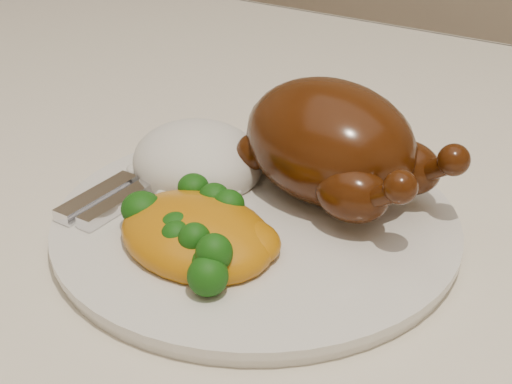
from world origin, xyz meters
The scene contains 7 objects.
dining_table centered at (0.00, 0.00, 0.67)m, with size 1.60×0.90×0.76m.
tablecloth centered at (0.00, 0.00, 0.74)m, with size 1.73×1.03×0.18m.
dinner_plate centered at (0.02, -0.04, 0.77)m, with size 0.29×0.29×0.01m, color silver.
roast_chicken centered at (0.05, 0.02, 0.82)m, with size 0.19×0.14×0.09m.
rice_mound centered at (-0.06, -0.01, 0.79)m, with size 0.14×0.14×0.06m.
mac_and_cheese centered at (0.01, -0.09, 0.79)m, with size 0.13×0.11×0.05m.
cutlery centered at (-0.08, -0.06, 0.79)m, with size 0.03×0.18×0.01m.
Camera 1 is at (0.26, -0.40, 1.05)m, focal length 50.00 mm.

